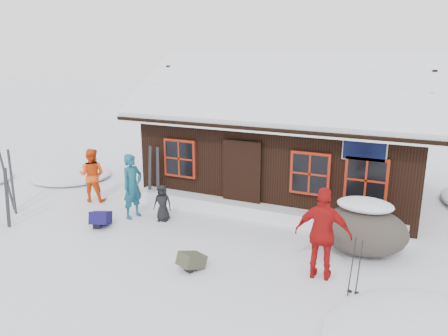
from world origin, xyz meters
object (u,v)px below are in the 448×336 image
at_px(backpack_blue, 101,221).
at_px(ski_poles, 355,269).
at_px(skier_orange_left, 92,175).
at_px(skier_orange_right, 323,234).
at_px(skier_teal, 132,186).
at_px(skier_crouched, 163,203).
at_px(backpack_olive, 192,263).
at_px(boulder, 363,229).
at_px(ski_pair_left, 2,198).

bearing_deg(backpack_blue, ski_poles, -29.63).
distance_m(skier_orange_left, skier_orange_right, 7.55).
relative_size(skier_teal, skier_crouched, 1.79).
distance_m(skier_crouched, ski_poles, 5.52).
bearing_deg(backpack_olive, boulder, 58.26).
relative_size(skier_crouched, backpack_blue, 1.68).
height_order(boulder, ski_pair_left, ski_pair_left).
height_order(skier_orange_left, skier_crouched, skier_orange_left).
distance_m(skier_teal, backpack_olive, 3.56).
relative_size(skier_orange_left, ski_poles, 1.36).
xyz_separation_m(skier_orange_left, skier_crouched, (2.80, -0.47, -0.32)).
relative_size(skier_teal, ski_poles, 1.48).
bearing_deg(ski_poles, backpack_blue, 174.32).
bearing_deg(backpack_olive, skier_teal, 167.80).
height_order(ski_pair_left, ski_poles, ski_pair_left).
relative_size(ski_pair_left, backpack_olive, 3.27).
distance_m(skier_teal, ski_poles, 6.32).
relative_size(skier_orange_right, ski_poles, 1.58).
xyz_separation_m(boulder, ski_poles, (0.13, -1.94, -0.02)).
bearing_deg(skier_orange_left, skier_orange_right, 148.42).
xyz_separation_m(skier_orange_left, skier_orange_right, (7.35, -1.73, 0.13)).
distance_m(skier_crouched, boulder, 5.13).
height_order(ski_poles, backpack_olive, ski_poles).
xyz_separation_m(skier_teal, boulder, (5.99, 0.38, -0.31)).
bearing_deg(skier_crouched, ski_poles, -31.37).
bearing_deg(skier_crouched, skier_teal, 174.61).
relative_size(skier_orange_right, boulder, 0.97).
bearing_deg(skier_teal, skier_crouched, -70.44).
height_order(skier_orange_left, backpack_olive, skier_orange_left).
distance_m(boulder, backpack_blue, 6.50).
xyz_separation_m(boulder, backpack_blue, (-6.36, -1.29, -0.42)).
height_order(skier_orange_left, backpack_blue, skier_orange_left).
distance_m(skier_orange_left, ski_pair_left, 2.68).
height_order(skier_teal, backpack_olive, skier_teal).
relative_size(ski_pair_left, backpack_blue, 2.84).
relative_size(skier_teal, boulder, 0.91).
height_order(skier_crouched, ski_poles, ski_poles).
height_order(skier_teal, ski_pair_left, skier_teal).
xyz_separation_m(skier_orange_right, ski_poles, (0.71, -0.43, -0.39)).
relative_size(boulder, backpack_olive, 3.78).
bearing_deg(skier_orange_left, ski_poles, 146.66).
bearing_deg(skier_crouched, ski_pair_left, -161.72).
relative_size(backpack_blue, backpack_olive, 1.15).
bearing_deg(backpack_blue, backpack_olive, -41.34).
relative_size(skier_orange_left, ski_pair_left, 0.97).
bearing_deg(boulder, ski_poles, -86.17).
bearing_deg(skier_teal, skier_orange_right, -90.44).
bearing_deg(skier_orange_left, skier_crouched, 152.01).
height_order(backpack_blue, backpack_olive, backpack_blue).
bearing_deg(backpack_olive, ski_pair_left, -157.66).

